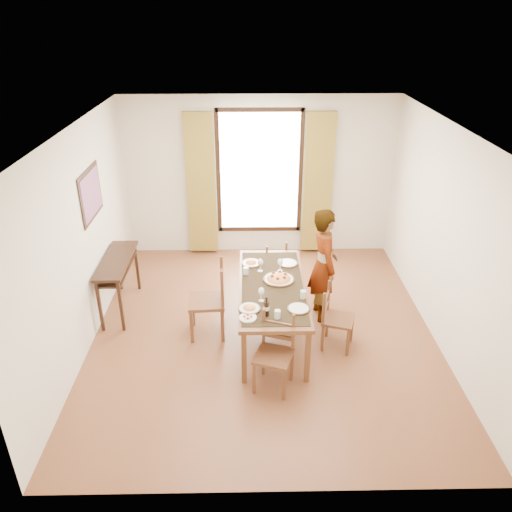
{
  "coord_description": "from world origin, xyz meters",
  "views": [
    {
      "loc": [
        -0.2,
        -5.56,
        3.95
      ],
      "look_at": [
        -0.1,
        0.26,
        1.0
      ],
      "focal_mm": 35.0,
      "sensor_mm": 36.0,
      "label": 1
    }
  ],
  "objects_px": {
    "pasta_platter": "(279,277)",
    "man": "(324,265)",
    "console_table": "(117,266)",
    "dining_table": "(272,289)"
  },
  "relations": [
    {
      "from": "console_table",
      "to": "man",
      "type": "relative_size",
      "value": 0.75
    },
    {
      "from": "console_table",
      "to": "pasta_platter",
      "type": "bearing_deg",
      "value": -14.11
    },
    {
      "from": "console_table",
      "to": "man",
      "type": "bearing_deg",
      "value": -4.56
    },
    {
      "from": "dining_table",
      "to": "pasta_platter",
      "type": "bearing_deg",
      "value": 51.44
    },
    {
      "from": "man",
      "to": "dining_table",
      "type": "bearing_deg",
      "value": 113.54
    },
    {
      "from": "pasta_platter",
      "to": "man",
      "type": "bearing_deg",
      "value": 27.88
    },
    {
      "from": "dining_table",
      "to": "man",
      "type": "relative_size",
      "value": 1.25
    },
    {
      "from": "dining_table",
      "to": "console_table",
      "type": "bearing_deg",
      "value": 162.62
    },
    {
      "from": "man",
      "to": "console_table",
      "type": "bearing_deg",
      "value": 77.28
    },
    {
      "from": "dining_table",
      "to": "pasta_platter",
      "type": "xyz_separation_m",
      "value": [
        0.09,
        0.11,
        0.12
      ]
    }
  ]
}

